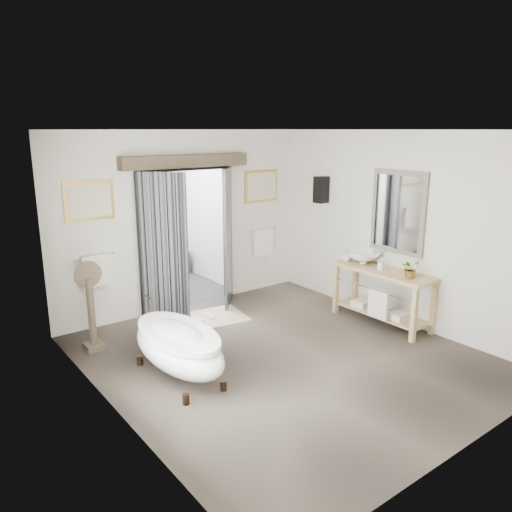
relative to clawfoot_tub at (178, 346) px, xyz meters
The scene contains 13 objects.
ground_plane 1.45m from the clawfoot_tub, 14.65° to the right, with size 5.00×5.00×0.00m, color #675A4C.
room_shell 2.02m from the clawfoot_tub, 20.28° to the right, with size 4.52×5.02×2.91m.
shower_room 3.92m from the clawfoot_tub, 69.61° to the left, with size 2.22×2.01×2.51m.
back_wall_dressing 2.65m from the clawfoot_tub, 55.42° to the left, with size 3.82×0.71×2.52m.
clawfoot_tub is the anchor object (origin of this frame).
vanity 3.32m from the clawfoot_tub, ahead, with size 0.57×1.60×0.85m.
pedestal_mirror 1.50m from the clawfoot_tub, 111.26° to the left, with size 0.37×0.24×1.24m.
rug 1.94m from the clawfoot_tub, 48.07° to the left, with size 1.20×0.80×0.01m, color beige.
slippers 1.88m from the clawfoot_tub, 49.05° to the left, with size 0.33×0.24×0.05m.
basin 3.41m from the clawfoot_tub, ahead, with size 0.55×0.55×0.19m, color white.
plant 3.43m from the clawfoot_tub, 14.43° to the right, with size 0.26×0.23×0.29m, color gray.
soap_bottle_a 3.34m from the clawfoot_tub, ahead, with size 0.09×0.09×0.19m, color gray.
soap_bottle_b 3.32m from the clawfoot_tub, ahead, with size 0.15×0.15×0.19m, color gray.
Camera 1 is at (-3.94, -4.57, 2.91)m, focal length 35.00 mm.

